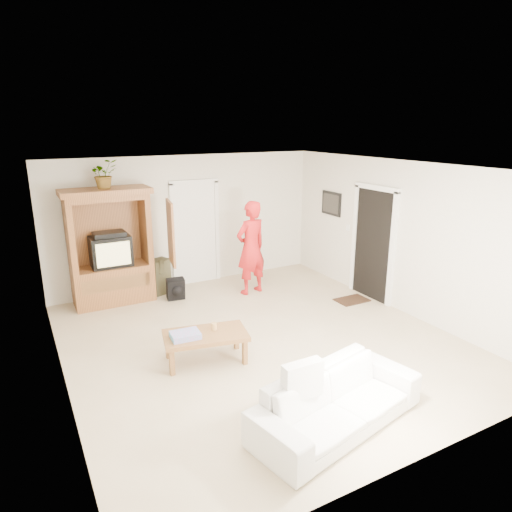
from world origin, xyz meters
The scene contains 19 objects.
floor centered at (0.00, 0.00, 0.00)m, with size 6.00×6.00×0.00m, color tan.
ceiling centered at (0.00, 0.00, 2.60)m, with size 6.00×6.00×0.00m, color white.
wall_back centered at (0.00, 3.00, 1.30)m, with size 5.50×5.50×0.00m, color silver.
wall_front centered at (0.00, -3.00, 1.30)m, with size 5.50×5.50×0.00m, color silver.
wall_left centered at (-2.75, 0.00, 1.30)m, with size 6.00×6.00×0.00m, color silver.
wall_right centered at (2.75, 0.00, 1.30)m, with size 6.00×6.00×0.00m, color silver.
armoire centered at (-1.58, 2.66, 0.91)m, with size 1.82×1.14×2.10m.
door_back centered at (0.15, 2.97, 1.02)m, with size 0.85×0.05×2.04m, color white.
doorway_right centered at (2.73, 0.60, 1.02)m, with size 0.05×0.90×2.04m, color black.
framed_picture centered at (2.73, 1.90, 1.60)m, with size 0.03×0.60×0.48m, color black.
doormat centered at (2.30, 0.60, 0.01)m, with size 0.60×0.40×0.02m, color #382316.
plant centered at (-1.60, 2.63, 2.35)m, with size 0.45×0.39×0.50m, color #4C7238.
man centered at (0.85, 1.88, 0.90)m, with size 0.66×0.43×1.81m, color red.
sofa centered at (-0.24, -2.18, 0.30)m, with size 2.05×0.80×0.60m, color silver.
coffee_table centered at (-0.96, -0.20, 0.37)m, with size 1.23×0.84×0.42m.
towel centered at (-1.25, -0.20, 0.46)m, with size 0.38×0.28×0.08m, color #C64295.
candle centered at (-0.81, -0.15, 0.47)m, with size 0.08×0.08×0.10m, color tan.
backpack_black centered at (-0.57, 2.22, 0.20)m, with size 0.32×0.19×0.40m, color black, non-canonical shape.
backpack_olive centered at (-0.73, 2.68, 0.34)m, with size 0.36×0.27×0.69m, color #47442B, non-canonical shape.
Camera 1 is at (-3.06, -5.53, 3.18)m, focal length 32.00 mm.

